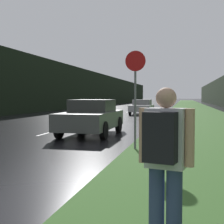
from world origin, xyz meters
TOP-DOWN VIEW (x-y plane):
  - grass_verge at (7.31, 40.00)m, footprint 6.00×240.00m
  - lane_stripe_c at (0.00, 14.13)m, footprint 0.12×3.00m
  - lane_stripe_d at (0.00, 21.13)m, footprint 0.12×3.00m
  - lane_stripe_e at (0.00, 28.13)m, footprint 0.12×3.00m
  - lane_stripe_f at (0.00, 35.13)m, footprint 0.12×3.00m
  - treeline_far_side at (-10.31, 50.00)m, footprint 2.00×140.00m
  - stop_sign at (4.58, 10.24)m, footprint 0.64×0.07m
  - hitchhiker_with_backpack at (5.88, 3.87)m, footprint 0.60×0.48m
  - car_passing_near at (2.15, 13.52)m, footprint 2.05×4.46m
  - car_passing_far at (2.15, 30.18)m, footprint 2.03×4.38m

SIDE VIEW (x-z plane):
  - lane_stripe_c at x=0.00m, z-range 0.00..0.01m
  - lane_stripe_d at x=0.00m, z-range 0.00..0.01m
  - lane_stripe_e at x=0.00m, z-range 0.00..0.01m
  - lane_stripe_f at x=0.00m, z-range 0.00..0.01m
  - grass_verge at x=7.31m, z-range 0.00..0.02m
  - car_passing_far at x=2.15m, z-range 0.01..1.42m
  - car_passing_near at x=2.15m, z-range 0.01..1.55m
  - hitchhiker_with_backpack at x=5.88m, z-range 0.13..1.88m
  - stop_sign at x=4.58m, z-range 0.31..3.40m
  - treeline_far_side at x=-10.31m, z-range 0.00..6.09m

